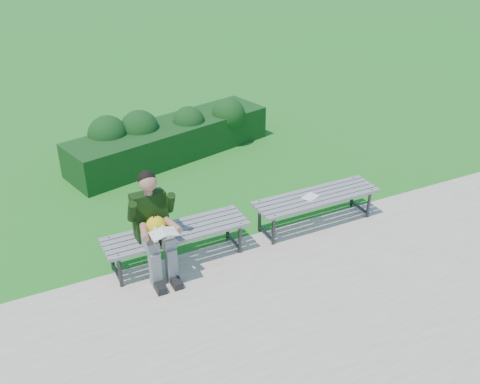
# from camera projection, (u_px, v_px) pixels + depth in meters

# --- Properties ---
(ground) EXTENTS (80.00, 80.00, 0.00)m
(ground) POSITION_uv_depth(u_px,v_px,m) (214.00, 246.00, 7.07)
(ground) COLOR #23651E
(ground) RESTS_ON ground
(walkway) EXTENTS (30.00, 3.50, 0.02)m
(walkway) POSITION_uv_depth(u_px,v_px,m) (281.00, 329.00, 5.69)
(walkway) COLOR #B1A695
(walkway) RESTS_ON ground
(hedge) EXTENTS (3.85, 1.84, 0.91)m
(hedge) POSITION_uv_depth(u_px,v_px,m) (168.00, 136.00, 9.41)
(hedge) COLOR #163C10
(hedge) RESTS_ON ground
(bench_left) EXTENTS (1.80, 0.50, 0.46)m
(bench_left) POSITION_uv_depth(u_px,v_px,m) (176.00, 234.00, 6.57)
(bench_left) COLOR gray
(bench_left) RESTS_ON walkway
(bench_right) EXTENTS (1.80, 0.50, 0.46)m
(bench_right) POSITION_uv_depth(u_px,v_px,m) (316.00, 199.00, 7.35)
(bench_right) COLOR gray
(bench_right) RESTS_ON walkway
(seated_boy) EXTENTS (0.56, 0.76, 1.31)m
(seated_boy) POSITION_uv_depth(u_px,v_px,m) (154.00, 223.00, 6.23)
(seated_boy) COLOR slate
(seated_boy) RESTS_ON walkway
(paper_sheet) EXTENTS (0.26, 0.23, 0.01)m
(paper_sheet) POSITION_uv_depth(u_px,v_px,m) (310.00, 197.00, 7.28)
(paper_sheet) COLOR white
(paper_sheet) RESTS_ON bench_right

